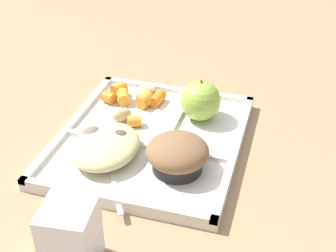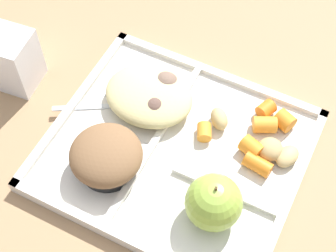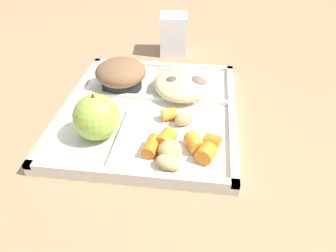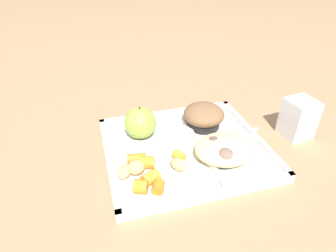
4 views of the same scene
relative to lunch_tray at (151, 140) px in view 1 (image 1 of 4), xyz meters
name	(u,v)px [view 1 (image 1 of 4)]	position (x,y,z in m)	size (l,w,h in m)	color
ground	(151,144)	(0.00, 0.00, -0.01)	(6.00, 6.00, 0.00)	#997551
lunch_tray	(151,140)	(0.00, 0.00, 0.00)	(0.34, 0.30, 0.02)	silver
green_apple	(201,101)	(-0.08, 0.06, 0.04)	(0.07, 0.07, 0.08)	#93B742
bran_muffin	(177,154)	(0.07, 0.06, 0.03)	(0.10, 0.10, 0.06)	black
carrot_slice_tilted	(157,99)	(-0.11, -0.02, 0.02)	(0.02, 0.02, 0.04)	orange
carrot_slice_large	(119,90)	(-0.12, -0.10, 0.02)	(0.03, 0.03, 0.02)	orange
carrot_slice_small	(109,97)	(-0.09, -0.11, 0.02)	(0.02, 0.02, 0.02)	orange
carrot_slice_back	(145,101)	(-0.09, -0.04, 0.02)	(0.02, 0.02, 0.03)	orange
carrot_slice_edge	(123,97)	(-0.09, -0.08, 0.02)	(0.02, 0.02, 0.03)	orange
carrot_slice_near_corner	(134,121)	(-0.03, -0.04, 0.02)	(0.02, 0.02, 0.02)	orange
potato_chunk_small	(122,115)	(-0.04, -0.06, 0.02)	(0.04, 0.02, 0.02)	tan
potato_chunk_wedge	(148,89)	(-0.14, -0.05, 0.02)	(0.04, 0.03, 0.02)	tan
potato_chunk_large	(144,94)	(-0.12, -0.05, 0.02)	(0.03, 0.03, 0.02)	tan
egg_noodle_pile	(105,146)	(0.07, -0.05, 0.02)	(0.13, 0.11, 0.04)	#D6C684
meatball_back	(116,143)	(0.05, -0.04, 0.02)	(0.04, 0.04, 0.04)	#755B4C
meatball_center	(111,142)	(0.05, -0.05, 0.02)	(0.03, 0.03, 0.03)	brown
meatball_front	(119,141)	(0.05, -0.04, 0.02)	(0.04, 0.04, 0.04)	brown
meatball_side	(93,138)	(0.05, -0.08, 0.03)	(0.04, 0.04, 0.04)	#755B4C
plastic_fork	(112,172)	(0.10, -0.03, 0.01)	(0.15, 0.09, 0.00)	silver
milk_carton	(70,237)	(0.27, -0.01, 0.04)	(0.06, 0.06, 0.09)	white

